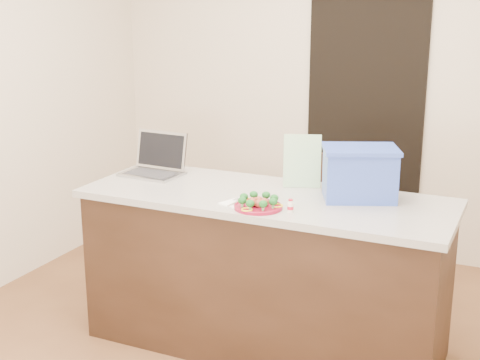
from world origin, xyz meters
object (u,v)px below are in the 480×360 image
at_px(napkin, 240,204).
at_px(chair, 320,217).
at_px(island, 265,271).
at_px(blue_box, 360,173).
at_px(laptop, 156,162).
at_px(plate, 258,207).
at_px(yogurt_bottle, 290,207).

bearing_deg(napkin, chair, 83.49).
xyz_separation_m(island, blue_box, (0.49, 0.14, 0.60)).
bearing_deg(laptop, chair, 41.12).
xyz_separation_m(plate, yogurt_bottle, (0.17, 0.02, 0.02)).
height_order(island, yogurt_bottle, yogurt_bottle).
distance_m(napkin, chair, 1.11).
height_order(plate, yogurt_bottle, yogurt_bottle).
xyz_separation_m(plate, napkin, (-0.12, 0.03, -0.01)).
relative_size(plate, yogurt_bottle, 3.75).
relative_size(island, yogurt_bottle, 30.52).
xyz_separation_m(napkin, blue_box, (0.54, 0.36, 0.14)).
bearing_deg(plate, chair, 89.91).
height_order(plate, blue_box, blue_box).
relative_size(island, plate, 8.14).
height_order(plate, napkin, plate).
bearing_deg(yogurt_bottle, laptop, 159.79).
relative_size(yogurt_bottle, blue_box, 0.14).
height_order(island, blue_box, blue_box).
distance_m(napkin, laptop, 0.83).
relative_size(island, chair, 2.14).
bearing_deg(laptop, yogurt_bottle, -17.09).
xyz_separation_m(laptop, blue_box, (1.28, -0.01, 0.08)).
distance_m(island, laptop, 0.97).
bearing_deg(island, plate, -76.26).
xyz_separation_m(island, laptop, (-0.80, 0.15, 0.53)).
relative_size(yogurt_bottle, chair, 0.07).
relative_size(island, napkin, 12.41).
distance_m(napkin, blue_box, 0.67).
height_order(blue_box, chair, blue_box).
relative_size(plate, chair, 0.26).
bearing_deg(island, napkin, -104.73).
bearing_deg(yogurt_bottle, plate, -174.78).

